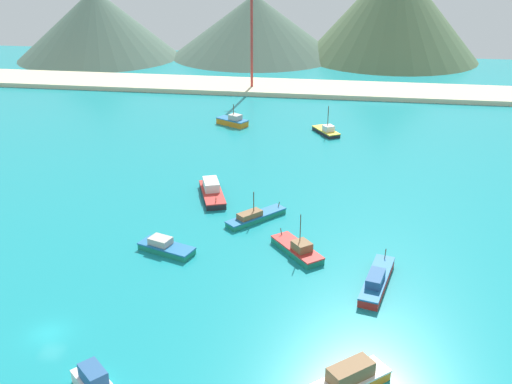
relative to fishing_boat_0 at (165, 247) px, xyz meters
The scene contains 14 objects.
ground 12.96m from the fishing_boat_0, 124.26° to the left, with size 260.00×280.00×0.50m.
fishing_boat_0 is the anchor object (origin of this frame).
fishing_boat_2 58.80m from the fishing_boat_0, 91.75° to the left, with size 7.89×6.13×4.94m.
fishing_boat_3 15.44m from the fishing_boat_0, 46.34° to the left, with size 8.58×9.12×4.80m.
fishing_boat_4 58.80m from the fishing_boat_0, 70.43° to the left, with size 6.50×8.10×6.32m.
fishing_boat_6 28.53m from the fishing_boat_0, ahead, with size 4.96×11.44×2.47m.
fishing_boat_7 18.94m from the fishing_boat_0, 83.06° to the left, with size 6.57×10.78×2.58m.
fishing_boat_8 18.05m from the fishing_boat_0, ahead, with size 7.85×8.72×6.11m.
fishing_boat_9 33.60m from the fishing_boat_0, 43.82° to the right, with size 10.11×9.13×2.63m.
beach_strip 94.65m from the fishing_boat_0, 94.41° to the left, with size 247.00×17.99×1.20m, color beige.
hill_west 148.40m from the fishing_boat_0, 115.86° to the left, with size 56.92×56.92×23.61m.
hill_central 145.31m from the fishing_boat_0, 93.94° to the left, with size 60.34×60.34×21.48m.
hill_east 152.82m from the fishing_boat_0, 75.34° to the left, with size 60.78×60.78×33.99m.
radio_tower 92.95m from the fishing_boat_0, 91.63° to the left, with size 3.03×2.42×30.25m.
Camera 1 is at (29.88, -47.04, 39.21)m, focal length 40.51 mm.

